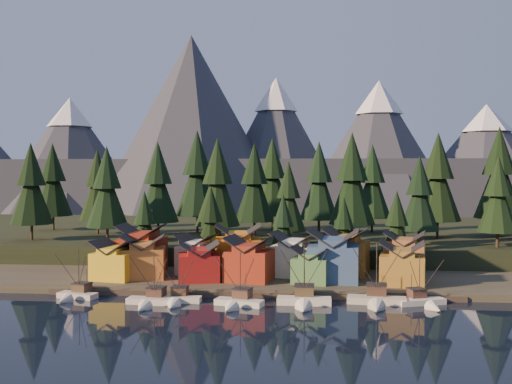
# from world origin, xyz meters

# --- Properties ---
(ground) EXTENTS (500.00, 500.00, 0.00)m
(ground) POSITION_xyz_m (0.00, 0.00, 0.00)
(ground) COLOR black
(ground) RESTS_ON ground
(shore_strip) EXTENTS (400.00, 50.00, 1.50)m
(shore_strip) POSITION_xyz_m (0.00, 40.00, 0.75)
(shore_strip) COLOR #39362A
(shore_strip) RESTS_ON ground
(hillside) EXTENTS (420.00, 100.00, 6.00)m
(hillside) POSITION_xyz_m (0.00, 90.00, 3.00)
(hillside) COLOR black
(hillside) RESTS_ON ground
(dock) EXTENTS (80.00, 4.00, 1.00)m
(dock) POSITION_xyz_m (0.00, 16.50, 0.50)
(dock) COLOR #433830
(dock) RESTS_ON ground
(mountain_ridge) EXTENTS (560.00, 190.00, 90.00)m
(mountain_ridge) POSITION_xyz_m (-4.20, 213.59, 26.06)
(mountain_ridge) COLOR #3F4352
(mountain_ridge) RESTS_ON ground
(boat_0) EXTENTS (8.20, 8.75, 10.21)m
(boat_0) POSITION_xyz_m (-33.26, 11.07, 2.06)
(boat_0) COLOR beige
(boat_0) RESTS_ON ground
(boat_1) EXTENTS (9.94, 10.66, 10.56)m
(boat_1) POSITION_xyz_m (-17.55, 7.41, 1.94)
(boat_1) COLOR silver
(boat_1) RESTS_ON ground
(boat_2) EXTENTS (8.67, 9.45, 10.01)m
(boat_2) POSITION_xyz_m (-13.20, 9.36, 1.89)
(boat_2) COLOR white
(boat_2) RESTS_ON ground
(boat_3) EXTENTS (9.38, 9.85, 10.64)m
(boat_3) POSITION_xyz_m (-1.90, 7.75, 2.04)
(boat_3) COLOR silver
(boat_3) RESTS_ON ground
(boat_4) EXTENTS (10.09, 10.98, 12.18)m
(boat_4) POSITION_xyz_m (9.98, 9.58, 2.36)
(boat_4) COLOR white
(boat_4) RESTS_ON ground
(boat_5) EXTENTS (11.14, 11.91, 12.32)m
(boat_5) POSITION_xyz_m (23.04, 11.04, 2.31)
(boat_5) COLOR beige
(boat_5) RESTS_ON ground
(boat_6) EXTENTS (9.50, 9.85, 9.87)m
(boat_6) POSITION_xyz_m (31.46, 11.38, 1.80)
(boat_6) COLOR silver
(boat_6) RESTS_ON ground
(house_front_0) EXTENTS (9.55, 9.19, 8.28)m
(house_front_0) POSITION_xyz_m (-29.58, 23.32, 5.85)
(house_front_0) COLOR gold
(house_front_0) RESTS_ON shore_strip
(house_front_1) EXTENTS (10.35, 10.06, 9.23)m
(house_front_1) POSITION_xyz_m (-24.12, 25.44, 6.35)
(house_front_1) COLOR #B6712E
(house_front_1) RESTS_ON shore_strip
(house_front_2) EXTENTS (9.96, 10.01, 8.09)m
(house_front_2) POSITION_xyz_m (-11.86, 23.57, 5.75)
(house_front_2) COLOR maroon
(house_front_2) RESTS_ON shore_strip
(house_front_3) EXTENTS (10.52, 10.19, 9.18)m
(house_front_3) POSITION_xyz_m (-1.42, 24.31, 6.33)
(house_front_3) COLOR maroon
(house_front_3) RESTS_ON shore_strip
(house_front_4) EXTENTS (8.62, 9.06, 7.35)m
(house_front_4) POSITION_xyz_m (11.45, 23.58, 5.36)
(house_front_4) COLOR #4A7F45
(house_front_4) RESTS_ON shore_strip
(house_front_5) EXTENTS (11.14, 10.32, 10.70)m
(house_front_5) POSITION_xyz_m (15.98, 25.09, 7.12)
(house_front_5) COLOR #33517A
(house_front_5) RESTS_ON shore_strip
(house_front_6) EXTENTS (9.93, 9.55, 8.63)m
(house_front_6) POSITION_xyz_m (29.47, 22.81, 6.03)
(house_front_6) COLOR olive
(house_front_6) RESTS_ON shore_strip
(house_back_0) EXTENTS (9.99, 9.61, 10.76)m
(house_back_0) POSITION_xyz_m (-26.43, 32.14, 7.15)
(house_back_0) COLOR #9C2A18
(house_back_0) RESTS_ON shore_strip
(house_back_1) EXTENTS (9.11, 9.19, 8.64)m
(house_back_1) POSITION_xyz_m (-13.79, 31.61, 6.04)
(house_back_1) COLOR silver
(house_back_1) RESTS_ON shore_strip
(house_back_2) EXTENTS (11.21, 10.49, 10.78)m
(house_back_2) POSITION_xyz_m (-4.89, 34.04, 7.16)
(house_back_2) COLOR orange
(house_back_2) RESTS_ON shore_strip
(house_back_3) EXTENTS (10.88, 10.09, 9.51)m
(house_back_3) POSITION_xyz_m (7.68, 30.60, 6.49)
(house_back_3) COLOR white
(house_back_3) RESTS_ON shore_strip
(house_back_4) EXTENTS (11.17, 10.90, 10.16)m
(house_back_4) POSITION_xyz_m (19.13, 33.60, 6.83)
(house_back_4) COLOR #A4722A
(house_back_4) RESTS_ON shore_strip
(house_back_5) EXTENTS (10.19, 10.27, 9.55)m
(house_back_5) POSITION_xyz_m (31.68, 33.22, 6.51)
(house_back_5) COLOR #9B6437
(house_back_5) RESTS_ON shore_strip
(tree_hill_0) EXTENTS (11.09, 11.09, 25.83)m
(tree_hill_0) POSITION_xyz_m (-62.00, 52.00, 20.12)
(tree_hill_0) COLOR #332319
(tree_hill_0) RESTS_ON hillside
(tree_hill_1) EXTENTS (10.58, 10.58, 24.66)m
(tree_hill_1) POSITION_xyz_m (-50.00, 68.00, 19.48)
(tree_hill_1) COLOR #332319
(tree_hill_1) RESTS_ON hillside
(tree_hill_2) EXTENTS (10.59, 10.59, 24.68)m
(tree_hill_2) POSITION_xyz_m (-40.00, 48.00, 19.49)
(tree_hill_2) COLOR #332319
(tree_hill_2) RESTS_ON hillside
(tree_hill_3) EXTENTS (11.33, 11.33, 26.39)m
(tree_hill_3) POSITION_xyz_m (-30.00, 60.00, 20.43)
(tree_hill_3) COLOR #332319
(tree_hill_3) RESTS_ON hillside
(tree_hill_4) EXTENTS (13.13, 13.13, 30.59)m
(tree_hill_4) POSITION_xyz_m (-22.00, 75.00, 22.73)
(tree_hill_4) COLOR #332319
(tree_hill_4) RESTS_ON hillside
(tree_hill_5) EXTENTS (11.48, 11.48, 26.75)m
(tree_hill_5) POSITION_xyz_m (-12.00, 50.00, 20.62)
(tree_hill_5) COLOR #332319
(tree_hill_5) RESTS_ON hillside
(tree_hill_6) EXTENTS (11.27, 11.27, 26.25)m
(tree_hill_6) POSITION_xyz_m (-4.00, 65.00, 20.35)
(tree_hill_6) COLOR #332319
(tree_hill_6) RESTS_ON hillside
(tree_hill_7) EXTENTS (8.91, 8.91, 20.77)m
(tree_hill_7) POSITION_xyz_m (6.00, 48.00, 17.35)
(tree_hill_7) COLOR #332319
(tree_hill_7) RESTS_ON hillside
(tree_hill_8) EXTENTS (11.55, 11.55, 26.91)m
(tree_hill_8) POSITION_xyz_m (14.00, 72.00, 20.71)
(tree_hill_8) COLOR #332319
(tree_hill_8) RESTS_ON hillside
(tree_hill_9) EXTENTS (12.14, 12.14, 28.28)m
(tree_hill_9) POSITION_xyz_m (22.00, 55.00, 21.46)
(tree_hill_9) COLOR #332319
(tree_hill_9) RESTS_ON hillside
(tree_hill_10) EXTENTS (11.36, 11.36, 26.47)m
(tree_hill_10) POSITION_xyz_m (30.00, 80.00, 20.47)
(tree_hill_10) COLOR #332319
(tree_hill_10) RESTS_ON hillside
(tree_hill_11) EXTENTS (9.52, 9.52, 22.18)m
(tree_hill_11) POSITION_xyz_m (38.00, 50.00, 18.12)
(tree_hill_11) COLOR #332319
(tree_hill_11) RESTS_ON hillside
(tree_hill_12) EXTENTS (12.39, 12.39, 28.87)m
(tree_hill_12) POSITION_xyz_m (46.00, 66.00, 21.79)
(tree_hill_12) COLOR #332319
(tree_hill_12) RESTS_ON hillside
(tree_hill_13) EXTENTS (9.42, 9.42, 21.95)m
(tree_hill_13) POSITION_xyz_m (56.00, 48.00, 18.00)
(tree_hill_13) COLOR #332319
(tree_hill_13) RESTS_ON hillside
(tree_hill_14) EXTENTS (13.23, 13.23, 30.82)m
(tree_hill_14) POSITION_xyz_m (64.00, 72.00, 22.85)
(tree_hill_14) COLOR #332319
(tree_hill_14) RESTS_ON hillside
(tree_hill_15) EXTENTS (12.31, 12.31, 28.67)m
(tree_hill_15) POSITION_xyz_m (0.00, 82.00, 21.68)
(tree_hill_15) COLOR #332319
(tree_hill_15) RESTS_ON hillside
(tree_hill_16) EXTENTS (11.63, 11.63, 27.09)m
(tree_hill_16) POSITION_xyz_m (-68.00, 78.00, 20.81)
(tree_hill_16) COLOR #332319
(tree_hill_16) RESTS_ON hillside
(tree_shore_0) EXTENTS (7.76, 7.76, 18.08)m
(tree_shore_0) POSITION_xyz_m (-28.00, 40.00, 11.38)
(tree_shore_0) COLOR #332319
(tree_shore_0) RESTS_ON shore_strip
(tree_shore_1) EXTENTS (8.28, 8.28, 19.29)m
(tree_shore_1) POSITION_xyz_m (-12.00, 40.00, 12.04)
(tree_shore_1) COLOR #332319
(tree_shore_1) RESTS_ON shore_strip
(tree_shore_2) EXTENTS (7.51, 7.51, 17.50)m
(tree_shore_2) POSITION_xyz_m (5.00, 40.00, 11.06)
(tree_shore_2) COLOR #332319
(tree_shore_2) RESTS_ON shore_strip
(tree_shore_3) EXTENTS (7.25, 7.25, 16.89)m
(tree_shore_3) POSITION_xyz_m (19.00, 40.00, 10.72)
(tree_shore_3) COLOR #332319
(tree_shore_3) RESTS_ON shore_strip
(tree_shore_4) EXTENTS (7.88, 7.88, 18.36)m
(tree_shore_4) POSITION_xyz_m (31.00, 40.00, 11.53)
(tree_shore_4) COLOR #332319
(tree_shore_4) RESTS_ON shore_strip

